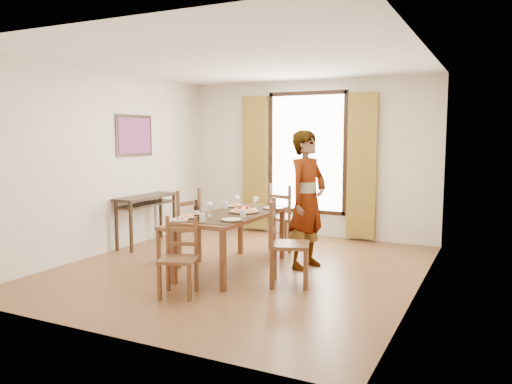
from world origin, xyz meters
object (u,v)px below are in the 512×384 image
at_px(console_table, 146,203).
at_px(dining_table, 233,218).
at_px(man, 307,200).
at_px(pasta_platter, 244,209).

relative_size(console_table, dining_table, 0.66).
bearing_deg(man, pasta_platter, 139.63).
height_order(console_table, man, man).
relative_size(man, pasta_platter, 4.56).
height_order(dining_table, pasta_platter, pasta_platter).
bearing_deg(dining_table, man, 34.42).
distance_m(man, pasta_platter, 0.84).
height_order(man, pasta_platter, man).
xyz_separation_m(console_table, dining_table, (1.98, -0.72, 0.00)).
bearing_deg(dining_table, console_table, 159.90).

